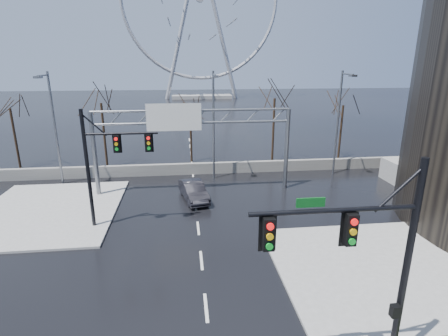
{
  "coord_description": "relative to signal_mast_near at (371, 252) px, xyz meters",
  "views": [
    {
      "loc": [
        -0.73,
        -13.4,
        10.78
      ],
      "look_at": [
        1.83,
        8.63,
        4.0
      ],
      "focal_mm": 28.0,
      "sensor_mm": 36.0,
      "label": 1
    }
  ],
  "objects": [
    {
      "name": "ground",
      "position": [
        -5.14,
        4.04,
        -4.87
      ],
      "size": [
        260.0,
        260.0,
        0.0
      ],
      "primitive_type": "plane",
      "color": "black",
      "rests_on": "ground"
    },
    {
      "name": "sidewalk_right_ext",
      "position": [
        4.86,
        6.04,
        -4.8
      ],
      "size": [
        12.0,
        10.0,
        0.15
      ],
      "primitive_type": "cube",
      "color": "gray",
      "rests_on": "ground"
    },
    {
      "name": "sidewalk_far",
      "position": [
        -16.14,
        16.04,
        -4.8
      ],
      "size": [
        10.0,
        12.0,
        0.15
      ],
      "primitive_type": "cube",
      "color": "gray",
      "rests_on": "ground"
    },
    {
      "name": "barrier_wall",
      "position": [
        -5.14,
        24.04,
        -4.32
      ],
      "size": [
        52.0,
        0.5,
        1.1
      ],
      "primitive_type": "cube",
      "color": "slate",
      "rests_on": "ground"
    },
    {
      "name": "signal_mast_near",
      "position": [
        0.0,
        0.0,
        0.0
      ],
      "size": [
        5.52,
        0.41,
        8.0
      ],
      "color": "black",
      "rests_on": "ground"
    },
    {
      "name": "signal_mast_far",
      "position": [
        -11.01,
        13.0,
        -0.04
      ],
      "size": [
        4.72,
        0.41,
        8.0
      ],
      "color": "black",
      "rests_on": "ground"
    },
    {
      "name": "sign_gantry",
      "position": [
        -5.52,
        19.0,
        0.31
      ],
      "size": [
        16.36,
        0.4,
        7.6
      ],
      "color": "slate",
      "rests_on": "ground"
    },
    {
      "name": "streetlight_left",
      "position": [
        -17.14,
        22.2,
        1.01
      ],
      "size": [
        0.5,
        2.55,
        10.0
      ],
      "color": "slate",
      "rests_on": "ground"
    },
    {
      "name": "streetlight_mid",
      "position": [
        -3.14,
        22.2,
        1.01
      ],
      "size": [
        0.5,
        2.55,
        10.0
      ],
      "color": "slate",
      "rests_on": "ground"
    },
    {
      "name": "streetlight_right",
      "position": [
        8.86,
        22.2,
        1.01
      ],
      "size": [
        0.5,
        2.55,
        10.0
      ],
      "color": "slate",
      "rests_on": "ground"
    },
    {
      "name": "tree_far_left",
      "position": [
        -23.14,
        28.04,
        0.7
      ],
      "size": [
        3.5,
        3.5,
        7.0
      ],
      "color": "black",
      "rests_on": "ground"
    },
    {
      "name": "tree_left",
      "position": [
        -14.14,
        27.54,
        1.1
      ],
      "size": [
        3.75,
        3.75,
        7.5
      ],
      "color": "black",
      "rests_on": "ground"
    },
    {
      "name": "tree_center",
      "position": [
        -5.14,
        28.54,
        0.3
      ],
      "size": [
        3.25,
        3.25,
        6.5
      ],
      "color": "black",
      "rests_on": "ground"
    },
    {
      "name": "tree_right",
      "position": [
        3.86,
        27.54,
        1.34
      ],
      "size": [
        3.9,
        3.9,
        7.8
      ],
      "color": "black",
      "rests_on": "ground"
    },
    {
      "name": "tree_far_right",
      "position": [
        11.86,
        28.04,
        0.54
      ],
      "size": [
        3.4,
        3.4,
        6.8
      ],
      "color": "black",
      "rests_on": "ground"
    },
    {
      "name": "ferris_wheel",
      "position": [
        -0.14,
        99.04,
        21.26
      ],
      "size": [
        45.0,
        6.0,
        50.91
      ],
      "color": "gray",
      "rests_on": "ground"
    },
    {
      "name": "car",
      "position": [
        -5.26,
        17.18,
        -4.12
      ],
      "size": [
        2.54,
        4.8,
        1.5
      ],
      "primitive_type": "imported",
      "rotation": [
        0.0,
        0.0,
        0.22
      ],
      "color": "black",
      "rests_on": "ground"
    }
  ]
}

